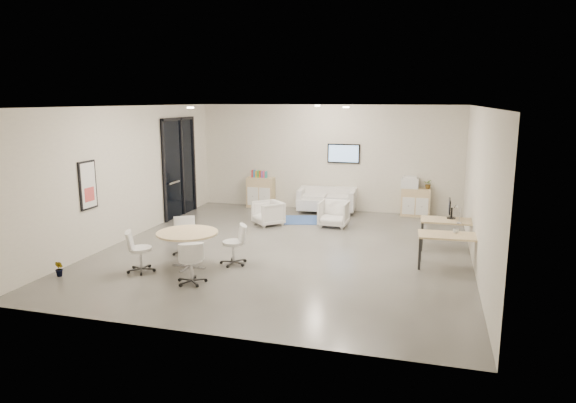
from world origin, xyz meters
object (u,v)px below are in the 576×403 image
(sideboard_right, at_px, (416,202))
(loveseat, at_px, (327,201))
(sideboard_left, at_px, (261,192))
(round_table, at_px, (187,236))
(armchair_left, at_px, (268,212))
(desk_front, at_px, (452,238))
(armchair_right, at_px, (334,212))
(desk_rear, at_px, (451,223))

(sideboard_right, height_order, loveseat, sideboard_right)
(sideboard_right, bearing_deg, sideboard_left, -179.79)
(sideboard_right, distance_m, round_table, 7.43)
(sideboard_left, height_order, armchair_left, sideboard_left)
(sideboard_right, height_order, desk_front, sideboard_right)
(sideboard_right, relative_size, armchair_left, 1.15)
(sideboard_left, xyz_separation_m, sideboard_right, (4.75, 0.02, -0.06))
(sideboard_left, bearing_deg, armchair_right, -34.71)
(desk_rear, xyz_separation_m, round_table, (-5.13, -2.75, 0.04))
(sideboard_left, xyz_separation_m, desk_front, (5.63, -4.65, 0.15))
(sideboard_right, relative_size, loveseat, 0.47)
(desk_front, bearing_deg, armchair_right, 133.34)
(sideboard_right, relative_size, round_table, 0.67)
(loveseat, height_order, armchair_right, armchair_right)
(loveseat, height_order, desk_rear, loveseat)
(sideboard_right, xyz_separation_m, armchair_right, (-2.06, -1.88, -0.03))
(sideboard_right, distance_m, armchair_right, 2.79)
(sideboard_right, relative_size, armchair_right, 1.08)
(armchair_right, xyz_separation_m, desk_front, (2.93, -2.78, 0.24))
(armchair_left, bearing_deg, sideboard_right, 75.95)
(armchair_left, bearing_deg, sideboard_left, 159.14)
(sideboard_right, height_order, desk_rear, sideboard_right)
(sideboard_right, xyz_separation_m, desk_rear, (0.89, -3.34, 0.21))
(armchair_right, height_order, round_table, armchair_right)
(armchair_left, bearing_deg, desk_rear, 32.22)
(armchair_right, relative_size, desk_rear, 0.57)
(armchair_left, relative_size, armchair_right, 0.94)
(sideboard_right, bearing_deg, desk_front, -79.40)
(desk_rear, bearing_deg, desk_front, -91.61)
(armchair_left, xyz_separation_m, desk_front, (4.68, -2.45, 0.26))
(sideboard_left, relative_size, desk_front, 0.69)
(armchair_right, height_order, desk_rear, armchair_right)
(armchair_right, xyz_separation_m, round_table, (-2.18, -4.21, 0.28))
(armchair_left, bearing_deg, loveseat, 104.69)
(sideboard_left, bearing_deg, desk_front, -39.56)
(sideboard_left, distance_m, sideboard_right, 4.75)
(desk_rear, bearing_deg, round_table, -152.72)
(round_table, bearing_deg, desk_front, 15.63)
(sideboard_left, bearing_deg, sideboard_right, 0.21)
(sideboard_right, bearing_deg, armchair_right, -137.58)
(armchair_left, xyz_separation_m, armchair_right, (1.74, 0.33, 0.02))
(loveseat, relative_size, armchair_left, 2.44)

